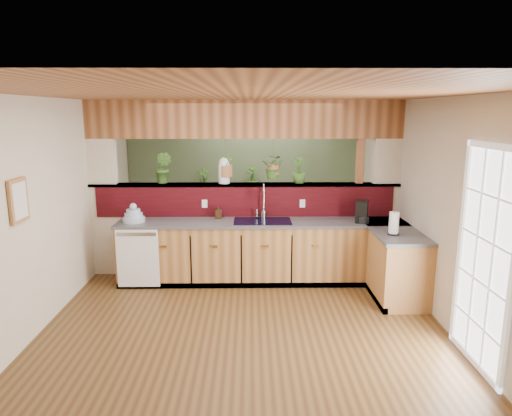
{
  "coord_description": "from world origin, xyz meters",
  "views": [
    {
      "loc": [
        0.08,
        -5.36,
        2.43
      ],
      "look_at": [
        0.15,
        0.7,
        1.15
      ],
      "focal_mm": 32.0,
      "sensor_mm": 36.0,
      "label": 1
    }
  ],
  "objects_px": {
    "soap_dispenser": "(218,212)",
    "shelving_console": "(231,214)",
    "faucet": "(263,200)",
    "glass_jar": "(224,171)",
    "coffee_maker": "(362,212)",
    "paper_towel": "(394,224)",
    "dish_stack": "(134,216)"
  },
  "relations": [
    {
      "from": "dish_stack",
      "to": "coffee_maker",
      "type": "xyz_separation_m",
      "value": [
        3.24,
        -0.04,
        0.05
      ]
    },
    {
      "from": "faucet",
      "to": "paper_towel",
      "type": "relative_size",
      "value": 1.67
    },
    {
      "from": "shelving_console",
      "to": "glass_jar",
      "type": "bearing_deg",
      "value": -112.21
    },
    {
      "from": "faucet",
      "to": "soap_dispenser",
      "type": "relative_size",
      "value": 2.55
    },
    {
      "from": "dish_stack",
      "to": "paper_towel",
      "type": "xyz_separation_m",
      "value": [
        3.47,
        -0.73,
        0.06
      ]
    },
    {
      "from": "coffee_maker",
      "to": "shelving_console",
      "type": "bearing_deg",
      "value": 148.14
    },
    {
      "from": "shelving_console",
      "to": "coffee_maker",
      "type": "bearing_deg",
      "value": -72.04
    },
    {
      "from": "soap_dispenser",
      "to": "shelving_console",
      "type": "relative_size",
      "value": 0.14
    },
    {
      "from": "paper_towel",
      "to": "glass_jar",
      "type": "relative_size",
      "value": 0.83
    },
    {
      "from": "faucet",
      "to": "soap_dispenser",
      "type": "height_order",
      "value": "faucet"
    },
    {
      "from": "faucet",
      "to": "dish_stack",
      "type": "height_order",
      "value": "faucet"
    },
    {
      "from": "dish_stack",
      "to": "glass_jar",
      "type": "distance_m",
      "value": 1.46
    },
    {
      "from": "faucet",
      "to": "shelving_console",
      "type": "height_order",
      "value": "faucet"
    },
    {
      "from": "faucet",
      "to": "soap_dispenser",
      "type": "distance_m",
      "value": 0.68
    },
    {
      "from": "dish_stack",
      "to": "faucet",
      "type": "bearing_deg",
      "value": 5.39
    },
    {
      "from": "faucet",
      "to": "shelving_console",
      "type": "distance_m",
      "value": 2.3
    },
    {
      "from": "soap_dispenser",
      "to": "coffee_maker",
      "type": "height_order",
      "value": "coffee_maker"
    },
    {
      "from": "dish_stack",
      "to": "paper_towel",
      "type": "relative_size",
      "value": 0.99
    },
    {
      "from": "glass_jar",
      "to": "paper_towel",
      "type": "bearing_deg",
      "value": -27.15
    },
    {
      "from": "soap_dispenser",
      "to": "dish_stack",
      "type": "bearing_deg",
      "value": -171.03
    },
    {
      "from": "glass_jar",
      "to": "shelving_console",
      "type": "height_order",
      "value": "glass_jar"
    },
    {
      "from": "dish_stack",
      "to": "shelving_console",
      "type": "height_order",
      "value": "dish_stack"
    },
    {
      "from": "faucet",
      "to": "paper_towel",
      "type": "xyz_separation_m",
      "value": [
        1.63,
        -0.91,
        -0.14
      ]
    },
    {
      "from": "faucet",
      "to": "glass_jar",
      "type": "height_order",
      "value": "glass_jar"
    },
    {
      "from": "glass_jar",
      "to": "shelving_console",
      "type": "xyz_separation_m",
      "value": [
        0.0,
        1.9,
        -1.08
      ]
    },
    {
      "from": "coffee_maker",
      "to": "paper_towel",
      "type": "distance_m",
      "value": 0.73
    },
    {
      "from": "dish_stack",
      "to": "paper_towel",
      "type": "height_order",
      "value": "paper_towel"
    },
    {
      "from": "faucet",
      "to": "shelving_console",
      "type": "bearing_deg",
      "value": 105.06
    },
    {
      "from": "paper_towel",
      "to": "shelving_console",
      "type": "relative_size",
      "value": 0.22
    },
    {
      "from": "coffee_maker",
      "to": "shelving_console",
      "type": "relative_size",
      "value": 0.21
    },
    {
      "from": "soap_dispenser",
      "to": "shelving_console",
      "type": "distance_m",
      "value": 2.17
    },
    {
      "from": "coffee_maker",
      "to": "glass_jar",
      "type": "xyz_separation_m",
      "value": [
        -1.97,
        0.44,
        0.54
      ]
    }
  ]
}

